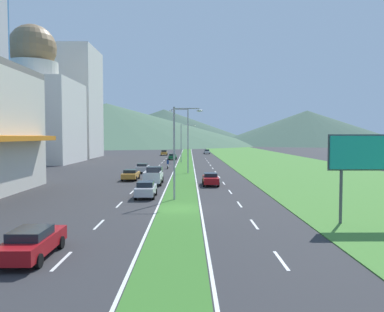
% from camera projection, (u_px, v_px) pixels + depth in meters
% --- Properties ---
extents(ground_plane, '(600.00, 600.00, 0.00)m').
position_uv_depth(ground_plane, '(179.00, 209.00, 30.48)').
color(ground_plane, '#2D2D30').
extents(grass_median, '(3.20, 240.00, 0.06)m').
position_uv_depth(grass_median, '(186.00, 161.00, 90.40)').
color(grass_median, '#387028').
rests_on(grass_median, ground_plane).
extents(grass_verge_right, '(24.00, 240.00, 0.06)m').
position_uv_depth(grass_verge_right, '(273.00, 161.00, 90.56)').
color(grass_verge_right, '#477F33').
rests_on(grass_verge_right, ground_plane).
extents(lane_dash_left_1, '(0.16, 2.80, 0.01)m').
position_uv_depth(lane_dash_left_1, '(62.00, 261.00, 17.82)').
color(lane_dash_left_1, silver).
rests_on(lane_dash_left_1, ground_plane).
extents(lane_dash_left_2, '(0.16, 2.80, 0.01)m').
position_uv_depth(lane_dash_left_2, '(99.00, 225.00, 25.18)').
color(lane_dash_left_2, silver).
rests_on(lane_dash_left_2, ground_plane).
extents(lane_dash_left_3, '(0.16, 2.80, 0.01)m').
position_uv_depth(lane_dash_left_3, '(119.00, 205.00, 32.54)').
color(lane_dash_left_3, silver).
rests_on(lane_dash_left_3, ground_plane).
extents(lane_dash_left_4, '(0.16, 2.80, 0.01)m').
position_uv_depth(lane_dash_left_4, '(132.00, 192.00, 39.90)').
color(lane_dash_left_4, silver).
rests_on(lane_dash_left_4, ground_plane).
extents(lane_dash_left_5, '(0.16, 2.80, 0.01)m').
position_uv_depth(lane_dash_left_5, '(141.00, 183.00, 47.25)').
color(lane_dash_left_5, silver).
rests_on(lane_dash_left_5, ground_plane).
extents(lane_dash_left_6, '(0.16, 2.80, 0.01)m').
position_uv_depth(lane_dash_left_6, '(147.00, 177.00, 54.61)').
color(lane_dash_left_6, silver).
rests_on(lane_dash_left_6, ground_plane).
extents(lane_dash_left_7, '(0.16, 2.80, 0.01)m').
position_uv_depth(lane_dash_left_7, '(152.00, 172.00, 61.97)').
color(lane_dash_left_7, silver).
rests_on(lane_dash_left_7, ground_plane).
extents(lane_dash_left_8, '(0.16, 2.80, 0.01)m').
position_uv_depth(lane_dash_left_8, '(156.00, 168.00, 69.33)').
color(lane_dash_left_8, silver).
rests_on(lane_dash_left_8, ground_plane).
extents(lane_dash_left_9, '(0.16, 2.80, 0.01)m').
position_uv_depth(lane_dash_left_9, '(159.00, 165.00, 76.69)').
color(lane_dash_left_9, silver).
rests_on(lane_dash_left_9, ground_plane).
extents(lane_dash_left_10, '(0.16, 2.80, 0.01)m').
position_uv_depth(lane_dash_left_10, '(162.00, 163.00, 84.04)').
color(lane_dash_left_10, silver).
rests_on(lane_dash_left_10, ground_plane).
extents(lane_dash_left_11, '(0.16, 2.80, 0.01)m').
position_uv_depth(lane_dash_left_11, '(164.00, 161.00, 91.40)').
color(lane_dash_left_11, silver).
rests_on(lane_dash_left_11, ground_plane).
extents(lane_dash_left_12, '(0.16, 2.80, 0.01)m').
position_uv_depth(lane_dash_left_12, '(166.00, 159.00, 98.76)').
color(lane_dash_left_12, silver).
rests_on(lane_dash_left_12, ground_plane).
extents(lane_dash_right_1, '(0.16, 2.80, 0.01)m').
position_uv_depth(lane_dash_right_1, '(281.00, 260.00, 17.91)').
color(lane_dash_right_1, silver).
rests_on(lane_dash_right_1, ground_plane).
extents(lane_dash_right_2, '(0.16, 2.80, 0.01)m').
position_uv_depth(lane_dash_right_2, '(254.00, 224.00, 25.26)').
color(lane_dash_right_2, silver).
rests_on(lane_dash_right_2, ground_plane).
extents(lane_dash_right_3, '(0.16, 2.80, 0.01)m').
position_uv_depth(lane_dash_right_3, '(239.00, 204.00, 32.62)').
color(lane_dash_right_3, silver).
rests_on(lane_dash_right_3, ground_plane).
extents(lane_dash_right_4, '(0.16, 2.80, 0.01)m').
position_uv_depth(lane_dash_right_4, '(230.00, 192.00, 39.98)').
color(lane_dash_right_4, silver).
rests_on(lane_dash_right_4, ground_plane).
extents(lane_dash_right_5, '(0.16, 2.80, 0.01)m').
position_uv_depth(lane_dash_right_5, '(224.00, 183.00, 47.34)').
color(lane_dash_right_5, silver).
rests_on(lane_dash_right_5, ground_plane).
extents(lane_dash_right_6, '(0.16, 2.80, 0.01)m').
position_uv_depth(lane_dash_right_6, '(219.00, 177.00, 54.69)').
color(lane_dash_right_6, silver).
rests_on(lane_dash_right_6, ground_plane).
extents(lane_dash_right_7, '(0.16, 2.80, 0.01)m').
position_uv_depth(lane_dash_right_7, '(216.00, 172.00, 62.05)').
color(lane_dash_right_7, silver).
rests_on(lane_dash_right_7, ground_plane).
extents(lane_dash_right_8, '(0.16, 2.80, 0.01)m').
position_uv_depth(lane_dash_right_8, '(213.00, 168.00, 69.41)').
color(lane_dash_right_8, silver).
rests_on(lane_dash_right_8, ground_plane).
extents(lane_dash_right_9, '(0.16, 2.80, 0.01)m').
position_uv_depth(lane_dash_right_9, '(210.00, 165.00, 76.77)').
color(lane_dash_right_9, silver).
rests_on(lane_dash_right_9, ground_plane).
extents(lane_dash_right_10, '(0.16, 2.80, 0.01)m').
position_uv_depth(lane_dash_right_10, '(209.00, 163.00, 84.12)').
color(lane_dash_right_10, silver).
rests_on(lane_dash_right_10, ground_plane).
extents(lane_dash_right_11, '(0.16, 2.80, 0.01)m').
position_uv_depth(lane_dash_right_11, '(207.00, 161.00, 91.48)').
color(lane_dash_right_11, silver).
rests_on(lane_dash_right_11, ground_plane).
extents(lane_dash_right_12, '(0.16, 2.80, 0.01)m').
position_uv_depth(lane_dash_right_12, '(206.00, 159.00, 98.84)').
color(lane_dash_right_12, silver).
rests_on(lane_dash_right_12, ground_plane).
extents(edge_line_median_left, '(0.16, 240.00, 0.01)m').
position_uv_depth(edge_line_median_left, '(178.00, 161.00, 90.39)').
color(edge_line_median_left, silver).
rests_on(edge_line_median_left, ground_plane).
extents(edge_line_median_right, '(0.16, 240.00, 0.01)m').
position_uv_depth(edge_line_median_right, '(193.00, 161.00, 90.41)').
color(edge_line_median_right, silver).
rests_on(edge_line_median_right, ground_plane).
extents(domed_building, '(18.11, 18.11, 29.76)m').
position_uv_depth(domed_building, '(34.00, 109.00, 83.41)').
color(domed_building, silver).
rests_on(domed_building, ground_plane).
extents(midrise_colored, '(16.57, 16.57, 29.57)m').
position_uv_depth(midrise_colored, '(66.00, 103.00, 105.09)').
color(midrise_colored, silver).
rests_on(midrise_colored, ground_plane).
extents(hill_far_left, '(206.32, 206.32, 27.87)m').
position_uv_depth(hill_far_left, '(107.00, 124.00, 257.96)').
color(hill_far_left, '#47664C').
rests_on(hill_far_left, ground_plane).
extents(hill_far_center, '(155.78, 155.78, 27.49)m').
position_uv_depth(hill_far_center, '(164.00, 126.00, 310.31)').
color(hill_far_center, '#3D5647').
rests_on(hill_far_center, ground_plane).
extents(hill_far_right, '(130.36, 130.36, 23.20)m').
position_uv_depth(hill_far_right, '(307.00, 128.00, 259.79)').
color(hill_far_right, '#3D5647').
rests_on(hill_far_right, ground_plane).
extents(street_lamp_near, '(2.66, 0.33, 8.43)m').
position_uv_depth(street_lamp_near, '(178.00, 146.00, 34.61)').
color(street_lamp_near, '#99999E').
rests_on(street_lamp_near, ground_plane).
extents(street_lamp_mid, '(3.01, 0.29, 10.09)m').
position_uv_depth(street_lamp_mid, '(186.00, 136.00, 59.63)').
color(street_lamp_mid, '#99999E').
rests_on(street_lamp_mid, ground_plane).
extents(street_lamp_far, '(3.31, 0.29, 8.44)m').
position_uv_depth(street_lamp_far, '(183.00, 140.00, 84.70)').
color(street_lamp_far, '#99999E').
rests_on(street_lamp_far, ground_plane).
extents(billboard_roadside, '(5.58, 0.28, 5.92)m').
position_uv_depth(billboard_roadside, '(371.00, 156.00, 25.14)').
color(billboard_roadside, '#4C4C51').
rests_on(billboard_roadside, ground_plane).
extents(car_0, '(1.88, 4.22, 1.53)m').
position_uv_depth(car_0, '(146.00, 189.00, 36.31)').
color(car_0, '#B2B2B7').
rests_on(car_0, ground_plane).
extents(car_1, '(1.92, 4.33, 1.48)m').
position_uv_depth(car_1, '(143.00, 168.00, 60.92)').
color(car_1, '#B2B2B7').
rests_on(car_1, ground_plane).
extents(car_2, '(2.01, 4.77, 1.39)m').
position_uv_depth(car_2, '(131.00, 174.00, 51.01)').
color(car_2, '#C6842D').
rests_on(car_2, ground_plane).
extents(car_3, '(1.94, 4.74, 1.44)m').
position_uv_depth(car_3, '(32.00, 242.00, 18.26)').
color(car_3, maroon).
rests_on(car_3, ground_plane).
extents(car_4, '(1.91, 4.20, 1.45)m').
position_uv_depth(car_4, '(207.00, 152.00, 126.50)').
color(car_4, '#B2B2B7').
rests_on(car_4, ground_plane).
extents(car_5, '(1.90, 4.05, 1.60)m').
position_uv_depth(car_5, '(164.00, 153.00, 116.57)').
color(car_5, '#C6842D').
rests_on(car_5, ground_plane).
extents(car_6, '(1.89, 4.40, 1.44)m').
position_uv_depth(car_6, '(210.00, 179.00, 45.38)').
color(car_6, maroon).
rests_on(car_6, ground_plane).
extents(car_7, '(1.99, 4.58, 1.48)m').
position_uv_depth(car_7, '(173.00, 157.00, 95.09)').
color(car_7, '#0C5128').
rests_on(car_7, ground_plane).
extents(pickup_truck_0, '(2.18, 5.40, 2.00)m').
position_uv_depth(pickup_truck_0, '(154.00, 176.00, 46.53)').
color(pickup_truck_0, silver).
rests_on(pickup_truck_0, ground_plane).
extents(motorcycle_rider, '(0.36, 2.00, 1.80)m').
position_uv_depth(motorcycle_rider, '(168.00, 165.00, 68.48)').
color(motorcycle_rider, black).
rests_on(motorcycle_rider, ground_plane).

